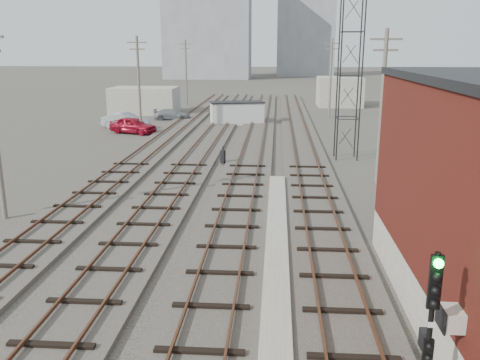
# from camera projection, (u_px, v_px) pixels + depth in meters

# --- Properties ---
(ground) EXTENTS (320.00, 320.00, 0.00)m
(ground) POSITION_uv_depth(u_px,v_px,m) (274.00, 115.00, 62.06)
(ground) COLOR #282621
(ground) RESTS_ON ground
(track_right) EXTENTS (3.20, 90.00, 0.39)m
(track_right) POSITION_uv_depth(u_px,v_px,m) (302.00, 146.00, 41.60)
(track_right) COLOR #332D28
(track_right) RESTS_ON ground
(track_mid_right) EXTENTS (3.20, 90.00, 0.39)m
(track_mid_right) POSITION_uv_depth(u_px,v_px,m) (253.00, 146.00, 41.88)
(track_mid_right) COLOR #332D28
(track_mid_right) RESTS_ON ground
(track_mid_left) EXTENTS (3.20, 90.00, 0.39)m
(track_mid_left) POSITION_uv_depth(u_px,v_px,m) (205.00, 145.00, 42.16)
(track_mid_left) COLOR #332D28
(track_mid_left) RESTS_ON ground
(track_left) EXTENTS (3.20, 90.00, 0.39)m
(track_left) POSITION_uv_depth(u_px,v_px,m) (158.00, 144.00, 42.45)
(track_left) COLOR #332D28
(track_left) RESTS_ON ground
(platform_curb) EXTENTS (0.90, 28.00, 0.26)m
(platform_curb) POSITION_uv_depth(u_px,v_px,m) (276.00, 280.00, 17.61)
(platform_curb) COLOR gray
(platform_curb) RESTS_ON ground
(lattice_tower) EXTENTS (1.60, 1.60, 15.00)m
(lattice_tower) POSITION_uv_depth(u_px,v_px,m) (351.00, 54.00, 35.65)
(lattice_tower) COLOR black
(lattice_tower) RESTS_ON ground
(utility_pole_left_b) EXTENTS (1.80, 0.24, 9.00)m
(utility_pole_left_b) POSITION_uv_depth(u_px,v_px,m) (139.00, 82.00, 47.26)
(utility_pole_left_b) COLOR #595147
(utility_pole_left_b) RESTS_ON ground
(utility_pole_left_c) EXTENTS (1.80, 0.24, 9.00)m
(utility_pole_left_c) POSITION_uv_depth(u_px,v_px,m) (186.00, 71.00, 71.38)
(utility_pole_left_c) COLOR #595147
(utility_pole_left_c) RESTS_ON ground
(utility_pole_right_a) EXTENTS (1.80, 0.24, 9.00)m
(utility_pole_right_a) POSITION_uv_depth(u_px,v_px,m) (382.00, 103.00, 29.51)
(utility_pole_right_a) COLOR #595147
(utility_pole_right_a) RESTS_ON ground
(utility_pole_right_b) EXTENTS (1.80, 0.24, 9.00)m
(utility_pole_right_b) POSITION_uv_depth(u_px,v_px,m) (331.00, 76.00, 58.46)
(utility_pole_right_b) COLOR #595147
(utility_pole_right_b) RESTS_ON ground
(apartment_left) EXTENTS (22.00, 14.00, 30.00)m
(apartment_left) POSITION_uv_depth(u_px,v_px,m) (208.00, 20.00, 131.91)
(apartment_left) COLOR gray
(apartment_left) RESTS_ON ground
(apartment_right) EXTENTS (16.00, 12.00, 26.00)m
(apartment_right) POSITION_uv_depth(u_px,v_px,m) (305.00, 29.00, 145.05)
(apartment_right) COLOR gray
(apartment_right) RESTS_ON ground
(shed_left) EXTENTS (8.00, 5.00, 3.20)m
(shed_left) POSITION_uv_depth(u_px,v_px,m) (145.00, 100.00, 62.79)
(shed_left) COLOR gray
(shed_left) RESTS_ON ground
(shed_right) EXTENTS (6.00, 6.00, 4.00)m
(shed_right) POSITION_uv_depth(u_px,v_px,m) (339.00, 92.00, 70.57)
(shed_right) COLOR gray
(shed_right) RESTS_ON ground
(signal_mast) EXTENTS (0.40, 0.41, 3.96)m
(signal_mast) POSITION_uv_depth(u_px,v_px,m) (431.00, 326.00, 10.57)
(signal_mast) COLOR gray
(signal_mast) RESTS_ON ground
(switch_stand) EXTENTS (0.37, 0.37, 1.22)m
(switch_stand) POSITION_uv_depth(u_px,v_px,m) (223.00, 157.00, 35.38)
(switch_stand) COLOR black
(switch_stand) RESTS_ON ground
(site_trailer) EXTENTS (6.11, 3.73, 2.39)m
(site_trailer) POSITION_uv_depth(u_px,v_px,m) (237.00, 113.00, 54.02)
(site_trailer) COLOR silver
(site_trailer) RESTS_ON ground
(car_red) EXTENTS (4.96, 3.31, 1.57)m
(car_red) POSITION_uv_depth(u_px,v_px,m) (133.00, 125.00, 48.26)
(car_red) COLOR maroon
(car_red) RESTS_ON ground
(car_silver) EXTENTS (5.04, 2.65, 1.58)m
(car_silver) POSITION_uv_depth(u_px,v_px,m) (126.00, 121.00, 51.22)
(car_silver) COLOR #9C9FA3
(car_silver) RESTS_ON ground
(car_grey) EXTENTS (4.19, 1.84, 1.20)m
(car_grey) POSITION_uv_depth(u_px,v_px,m) (172.00, 114.00, 57.51)
(car_grey) COLOR gray
(car_grey) RESTS_ON ground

